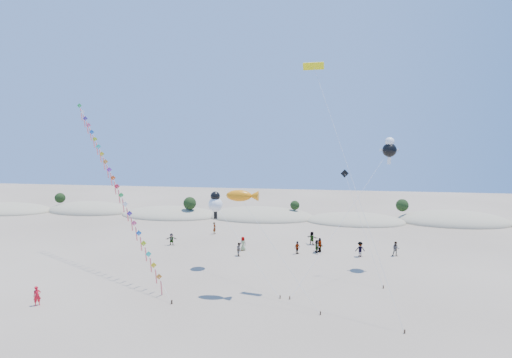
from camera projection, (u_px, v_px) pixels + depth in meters
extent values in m
plane|color=#826F5A|center=(175.00, 352.00, 29.66)|extent=(160.00, 160.00, 0.00)
ellipsoid|color=tan|center=(5.00, 211.00, 79.81)|extent=(18.00, 9.90, 2.80)
ellipsoid|color=#223914|center=(5.00, 207.00, 79.72)|extent=(14.40, 6.48, 0.72)
ellipsoid|color=tan|center=(90.00, 211.00, 79.34)|extent=(16.00, 8.80, 3.60)
ellipsoid|color=#223914|center=(90.00, 206.00, 79.23)|extent=(12.80, 5.76, 0.64)
ellipsoid|color=tan|center=(170.00, 215.00, 75.74)|extent=(17.60, 9.68, 3.00)
ellipsoid|color=#223914|center=(170.00, 211.00, 75.64)|extent=(14.08, 6.34, 0.70)
ellipsoid|color=tan|center=(260.00, 217.00, 74.19)|extent=(19.00, 10.45, 3.40)
ellipsoid|color=#223914|center=(260.00, 212.00, 74.08)|extent=(15.20, 6.84, 0.76)
ellipsoid|color=tan|center=(355.00, 222.00, 70.58)|extent=(16.40, 9.02, 2.80)
ellipsoid|color=#223914|center=(355.00, 217.00, 70.49)|extent=(13.12, 5.90, 0.66)
ellipsoid|color=tan|center=(453.00, 222.00, 70.12)|extent=(18.00, 9.90, 3.80)
ellipsoid|color=#223914|center=(454.00, 216.00, 69.99)|extent=(14.40, 6.48, 0.72)
sphere|color=black|center=(60.00, 198.00, 80.10)|extent=(1.90, 1.90, 1.90)
sphere|color=black|center=(190.00, 203.00, 73.70)|extent=(2.20, 2.20, 2.20)
sphere|color=black|center=(295.00, 205.00, 73.18)|extent=(1.60, 1.60, 1.60)
sphere|color=black|center=(402.00, 205.00, 72.02)|extent=(2.10, 2.10, 2.10)
cube|color=#3F2D1E|center=(172.00, 302.00, 37.67)|extent=(0.12, 0.12, 0.35)
cylinder|color=silver|center=(117.00, 187.00, 45.71)|extent=(17.26, 16.11, 18.23)
cube|color=orange|center=(159.00, 277.00, 39.31)|extent=(1.08, 0.43, 1.14)
cube|color=#F96970|center=(161.00, 288.00, 39.46)|extent=(0.19, 0.45, 1.55)
cube|color=yellow|center=(154.00, 265.00, 40.03)|extent=(1.08, 0.43, 1.14)
cube|color=#F96970|center=(156.00, 276.00, 40.18)|extent=(0.19, 0.45, 1.55)
cube|color=#1BCCAD|center=(149.00, 254.00, 40.75)|extent=(1.08, 0.43, 1.14)
cube|color=#F96970|center=(151.00, 265.00, 40.90)|extent=(0.19, 0.45, 1.55)
cube|color=#AFD018|center=(144.00, 243.00, 41.47)|extent=(1.08, 0.43, 1.14)
cube|color=#F96970|center=(146.00, 254.00, 41.62)|extent=(0.19, 0.45, 1.55)
cube|color=blue|center=(139.00, 233.00, 42.19)|extent=(1.08, 0.43, 1.14)
cube|color=#F96970|center=(141.00, 244.00, 42.34)|extent=(0.19, 0.45, 1.55)
cube|color=#F04B77|center=(134.00, 223.00, 42.91)|extent=(1.08, 0.43, 1.14)
cube|color=#F96970|center=(136.00, 234.00, 43.07)|extent=(0.19, 0.45, 1.55)
cube|color=#41238F|center=(130.00, 213.00, 43.63)|extent=(1.08, 0.43, 1.14)
cube|color=#F96970|center=(132.00, 224.00, 43.79)|extent=(0.19, 0.45, 1.55)
cube|color=white|center=(125.00, 204.00, 44.35)|extent=(1.08, 0.43, 1.14)
cube|color=#F96970|center=(127.00, 214.00, 44.51)|extent=(0.19, 0.45, 1.55)
cube|color=green|center=(121.00, 195.00, 45.07)|extent=(1.08, 0.43, 1.14)
cube|color=#F96970|center=(123.00, 205.00, 45.23)|extent=(0.19, 0.45, 1.55)
cube|color=#F71B32|center=(117.00, 186.00, 45.79)|extent=(1.08, 0.43, 1.14)
cube|color=#F96970|center=(119.00, 196.00, 45.95)|extent=(0.19, 0.45, 1.55)
cube|color=#F54E14|center=(113.00, 178.00, 46.51)|extent=(1.08, 0.43, 1.14)
cube|color=#F96970|center=(115.00, 188.00, 46.67)|extent=(0.19, 0.45, 1.55)
cube|color=purple|center=(109.00, 170.00, 47.24)|extent=(1.08, 0.43, 1.14)
cube|color=#F96970|center=(111.00, 179.00, 47.39)|extent=(0.19, 0.45, 1.55)
cube|color=orange|center=(105.00, 162.00, 47.96)|extent=(1.08, 0.43, 1.14)
cube|color=#F96970|center=(108.00, 171.00, 48.11)|extent=(0.19, 0.45, 1.55)
cube|color=yellow|center=(102.00, 154.00, 48.68)|extent=(1.08, 0.43, 1.14)
cube|color=#F96970|center=(104.00, 164.00, 48.83)|extent=(0.19, 0.45, 1.55)
cube|color=#1BCCAD|center=(98.00, 146.00, 49.40)|extent=(1.08, 0.43, 1.14)
cube|color=#F96970|center=(100.00, 156.00, 49.55)|extent=(0.19, 0.45, 1.55)
cube|color=#AFD018|center=(95.00, 139.00, 50.12)|extent=(1.08, 0.43, 1.14)
cube|color=#F96970|center=(97.00, 148.00, 50.28)|extent=(0.19, 0.45, 1.55)
cube|color=blue|center=(92.00, 132.00, 50.84)|extent=(1.08, 0.43, 1.14)
cube|color=#F96970|center=(94.00, 141.00, 51.00)|extent=(0.19, 0.45, 1.55)
cube|color=#F04B77|center=(88.00, 125.00, 51.56)|extent=(1.08, 0.43, 1.14)
cube|color=#F96970|center=(91.00, 134.00, 51.72)|extent=(0.19, 0.45, 1.55)
cube|color=#41238F|center=(85.00, 118.00, 52.28)|extent=(1.08, 0.43, 1.14)
cube|color=#F96970|center=(87.00, 127.00, 52.44)|extent=(0.19, 0.45, 1.55)
cube|color=white|center=(82.00, 112.00, 53.00)|extent=(1.08, 0.43, 1.14)
cube|color=#F96970|center=(84.00, 121.00, 53.16)|extent=(0.19, 0.45, 1.55)
cube|color=green|center=(79.00, 106.00, 53.72)|extent=(1.08, 0.43, 1.14)
cube|color=#F96970|center=(81.00, 114.00, 53.88)|extent=(0.19, 0.45, 1.55)
cube|color=#3F2D1E|center=(320.00, 313.00, 35.48)|extent=(0.10, 0.10, 0.30)
cylinder|color=silver|center=(278.00, 252.00, 37.40)|extent=(7.58, 3.95, 9.26)
ellipsoid|color=orange|center=(239.00, 196.00, 39.30)|extent=(2.38, 1.05, 1.05)
cone|color=orange|center=(253.00, 196.00, 39.12)|extent=(0.95, 0.95, 0.95)
cube|color=#3F2D1E|center=(280.00, 297.00, 38.88)|extent=(0.10, 0.10, 0.30)
cylinder|color=silver|center=(245.00, 247.00, 43.01)|extent=(7.92, 8.14, 7.04)
sphere|color=white|center=(215.00, 205.00, 47.13)|extent=(1.58, 1.58, 1.58)
sphere|color=black|center=(215.00, 196.00, 47.02)|extent=(1.05, 1.05, 1.05)
cube|color=black|center=(216.00, 215.00, 47.27)|extent=(0.35, 0.18, 0.80)
cube|color=#3F2D1E|center=(290.00, 298.00, 38.68)|extent=(0.10, 0.10, 0.30)
cylinder|color=silver|center=(344.00, 218.00, 42.66)|extent=(10.10, 11.10, 13.04)
sphere|color=black|center=(389.00, 150.00, 46.62)|extent=(1.53, 1.53, 1.53)
sphere|color=white|center=(390.00, 142.00, 46.51)|extent=(0.99, 0.99, 0.99)
cube|color=white|center=(389.00, 161.00, 46.76)|extent=(0.35, 0.18, 0.80)
cube|color=white|center=(383.00, 150.00, 46.71)|extent=(0.60, 0.15, 0.25)
cube|color=white|center=(396.00, 150.00, 46.52)|extent=(0.60, 0.15, 0.25)
cube|color=#3F2D1E|center=(405.00, 332.00, 32.28)|extent=(0.10, 0.10, 0.30)
cylinder|color=silver|center=(354.00, 185.00, 36.31)|extent=(7.28, 9.76, 21.25)
cube|color=yellow|center=(314.00, 66.00, 40.33)|extent=(2.03, 0.83, 0.71)
cube|color=black|center=(314.00, 66.00, 40.35)|extent=(1.96, 0.51, 0.19)
cube|color=#3F2D1E|center=(383.00, 287.00, 41.31)|extent=(0.10, 0.10, 0.30)
cylinder|color=silver|center=(363.00, 228.00, 43.17)|extent=(3.68, 4.55, 10.67)
cube|color=black|center=(345.00, 173.00, 45.00)|extent=(0.87, 0.26, 0.89)
imported|color=red|center=(37.00, 296.00, 37.31)|extent=(0.72, 0.74, 1.72)
imported|color=slate|center=(239.00, 249.00, 51.79)|extent=(0.83, 0.94, 1.62)
imported|color=slate|center=(243.00, 244.00, 54.01)|extent=(1.02, 0.95, 1.75)
imported|color=slate|center=(297.00, 248.00, 52.57)|extent=(0.87, 0.96, 1.57)
imported|color=slate|center=(320.00, 245.00, 53.57)|extent=(1.30, 1.35, 1.53)
imported|color=slate|center=(317.00, 246.00, 52.99)|extent=(0.87, 1.58, 1.62)
imported|color=slate|center=(312.00, 238.00, 56.78)|extent=(1.66, 1.25, 1.74)
imported|color=slate|center=(320.00, 245.00, 53.42)|extent=(0.80, 1.13, 1.77)
imported|color=slate|center=(171.00, 239.00, 56.55)|extent=(1.51, 0.78, 1.56)
imported|color=slate|center=(360.00, 249.00, 51.45)|extent=(1.28, 0.89, 1.82)
imported|color=slate|center=(396.00, 249.00, 51.64)|extent=(0.95, 0.78, 1.78)
imported|color=slate|center=(215.00, 228.00, 62.45)|extent=(0.52, 0.69, 1.72)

